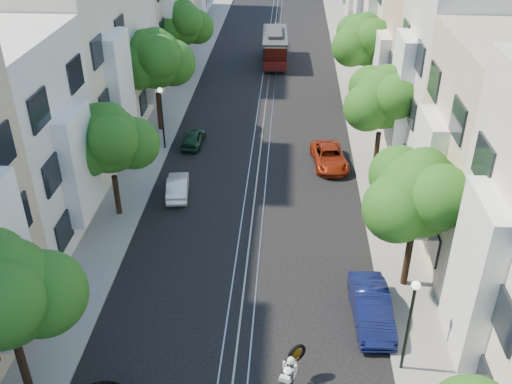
% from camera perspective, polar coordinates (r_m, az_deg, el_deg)
% --- Properties ---
extents(ground, '(200.00, 200.00, 0.00)m').
position_cam_1_polar(ground, '(42.91, 0.85, 7.63)').
color(ground, black).
rests_on(ground, ground).
extents(sidewalk_east, '(2.50, 80.00, 0.12)m').
position_cam_1_polar(sidewalk_east, '(43.21, 10.58, 7.35)').
color(sidewalk_east, gray).
rests_on(sidewalk_east, ground).
extents(sidewalk_west, '(2.50, 80.00, 0.12)m').
position_cam_1_polar(sidewalk_west, '(43.78, -8.76, 7.84)').
color(sidewalk_west, gray).
rests_on(sidewalk_west, ground).
extents(rail_left, '(0.06, 80.00, 0.02)m').
position_cam_1_polar(rail_left, '(42.93, 0.11, 7.66)').
color(rail_left, gray).
rests_on(rail_left, ground).
extents(rail_slot, '(0.06, 80.00, 0.02)m').
position_cam_1_polar(rail_slot, '(42.91, 0.85, 7.64)').
color(rail_slot, gray).
rests_on(rail_slot, ground).
extents(rail_right, '(0.06, 80.00, 0.02)m').
position_cam_1_polar(rail_right, '(42.89, 1.59, 7.63)').
color(rail_right, gray).
rests_on(rail_right, ground).
extents(lane_line, '(0.08, 80.00, 0.01)m').
position_cam_1_polar(lane_line, '(42.91, 0.85, 7.64)').
color(lane_line, tan).
rests_on(lane_line, ground).
extents(townhouses_east, '(7.75, 72.00, 12.00)m').
position_cam_1_polar(townhouses_east, '(42.27, 17.65, 13.33)').
color(townhouses_east, beige).
rests_on(townhouses_east, ground).
extents(townhouses_west, '(7.75, 72.00, 11.76)m').
position_cam_1_polar(townhouses_west, '(43.26, -15.50, 13.89)').
color(townhouses_west, silver).
rests_on(townhouses_west, ground).
extents(tree_e_b, '(4.93, 4.08, 6.68)m').
position_cam_1_polar(tree_e_b, '(24.36, 16.06, -0.39)').
color(tree_e_b, black).
rests_on(tree_e_b, ground).
extents(tree_e_c, '(4.84, 3.99, 6.52)m').
position_cam_1_polar(tree_e_c, '(34.16, 12.67, 8.98)').
color(tree_e_c, black).
rests_on(tree_e_c, ground).
extents(tree_e_d, '(5.01, 4.16, 6.85)m').
position_cam_1_polar(tree_e_d, '(44.41, 10.80, 14.58)').
color(tree_e_d, black).
rests_on(tree_e_d, ground).
extents(tree_w_a, '(4.93, 4.08, 6.68)m').
position_cam_1_polar(tree_w_a, '(20.12, -23.93, -9.43)').
color(tree_w_a, black).
rests_on(tree_w_a, ground).
extents(tree_w_b, '(4.72, 3.87, 6.27)m').
position_cam_1_polar(tree_w_b, '(29.65, -14.38, 4.91)').
color(tree_w_b, black).
rests_on(tree_w_b, ground).
extents(tree_w_c, '(5.13, 4.28, 7.09)m').
position_cam_1_polar(tree_w_c, '(39.27, -10.04, 12.84)').
color(tree_w_c, black).
rests_on(tree_w_c, ground).
extents(tree_w_d, '(4.84, 3.99, 6.52)m').
position_cam_1_polar(tree_w_d, '(49.76, -7.24, 16.27)').
color(tree_w_d, black).
rests_on(tree_w_d, ground).
extents(lamp_east, '(0.32, 0.32, 4.16)m').
position_cam_1_polar(lamp_east, '(21.33, 15.22, -11.62)').
color(lamp_east, black).
rests_on(lamp_east, ground).
extents(lamp_west, '(0.32, 0.32, 4.16)m').
position_cam_1_polar(lamp_west, '(37.12, -9.43, 8.17)').
color(lamp_west, black).
rests_on(lamp_west, ground).
extents(sportbike_rider, '(1.04, 1.90, 1.64)m').
position_cam_1_polar(sportbike_rider, '(21.35, 3.34, -17.67)').
color(sportbike_rider, black).
rests_on(sportbike_rider, ground).
extents(cable_car, '(2.47, 7.18, 2.73)m').
position_cam_1_polar(cable_car, '(54.24, 1.91, 14.43)').
color(cable_car, black).
rests_on(cable_car, ground).
extents(parked_car_e_mid, '(1.67, 4.22, 1.37)m').
position_cam_1_polar(parked_car_e_mid, '(24.52, 11.46, -11.25)').
color(parked_car_e_mid, '#0C123F').
rests_on(parked_car_e_mid, ground).
extents(parked_car_e_far, '(2.40, 4.38, 1.16)m').
position_cam_1_polar(parked_car_e_far, '(35.87, 7.33, 3.52)').
color(parked_car_e_far, maroon).
rests_on(parked_car_e_far, ground).
extents(parked_car_w_mid, '(1.56, 3.42, 1.09)m').
position_cam_1_polar(parked_car_w_mid, '(32.73, -7.84, 0.56)').
color(parked_car_w_mid, silver).
rests_on(parked_car_w_mid, ground).
extents(parked_car_w_far, '(1.43, 3.18, 1.06)m').
position_cam_1_polar(parked_car_w_far, '(38.41, -6.28, 5.42)').
color(parked_car_w_far, '#14321F').
rests_on(parked_car_w_far, ground).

